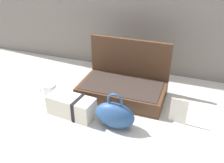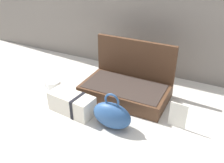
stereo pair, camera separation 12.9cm
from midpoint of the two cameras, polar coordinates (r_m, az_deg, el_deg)
The scene contains 6 objects.
ground_plane at distance 1.42m, azimuth 2.77°, elevation -6.61°, with size 6.00×6.00×0.00m, color beige.
open_suitcase at distance 1.51m, azimuth 5.95°, elevation -0.98°, with size 0.51×0.30×0.33m.
teal_pouch_handbag at distance 1.25m, azimuth 2.95°, elevation -7.92°, with size 0.21×0.11×0.20m.
cream_toiletry_bag at distance 1.37m, azimuth -6.59°, elevation -5.23°, with size 0.27×0.14×0.12m.
coffee_mug at distance 1.57m, azimuth -11.04°, elevation -1.42°, with size 0.12×0.08×0.09m.
info_card_left at distance 1.31m, azimuth 17.85°, elevation -7.65°, with size 0.09×0.01×0.14m, color silver.
Camera 2 is at (0.51, -1.03, 0.83)m, focal length 39.29 mm.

